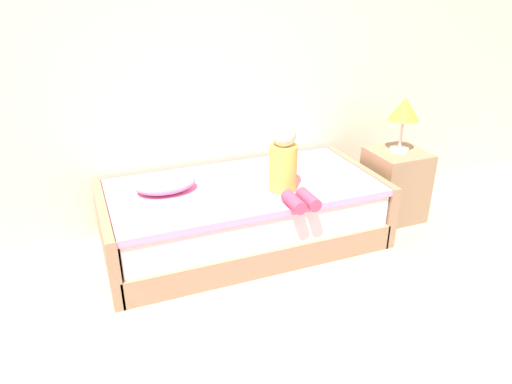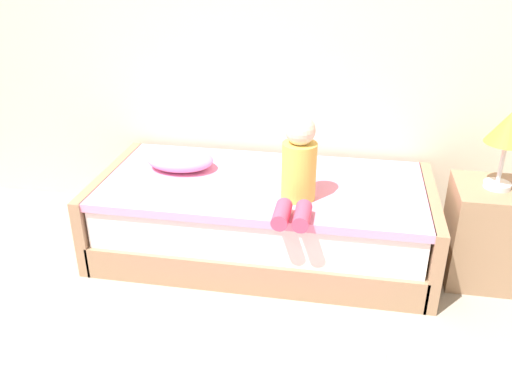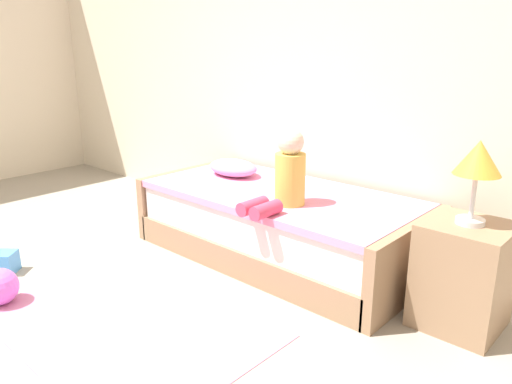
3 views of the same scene
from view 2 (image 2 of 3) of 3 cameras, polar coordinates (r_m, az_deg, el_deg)
name	(u,v)px [view 2 (image 2 of 3)]	position (r m, az deg, el deg)	size (l,w,h in m)	color
wall_rear	(240,8)	(3.71, -1.69, 18.83)	(7.20, 0.10, 2.90)	beige
bed	(263,217)	(3.47, 0.73, -2.71)	(2.11, 1.00, 0.50)	#997556
nightstand	(486,233)	(3.48, 23.17, -4.02)	(0.44, 0.44, 0.60)	#997556
table_lamp	(509,131)	(3.23, 25.15, 5.83)	(0.24, 0.24, 0.45)	silver
child_figure	(298,169)	(3.04, 4.47, 2.44)	(0.20, 0.51, 0.50)	gold
pillow	(180,160)	(3.55, -8.03, 3.39)	(0.44, 0.30, 0.13)	#EA8CC6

